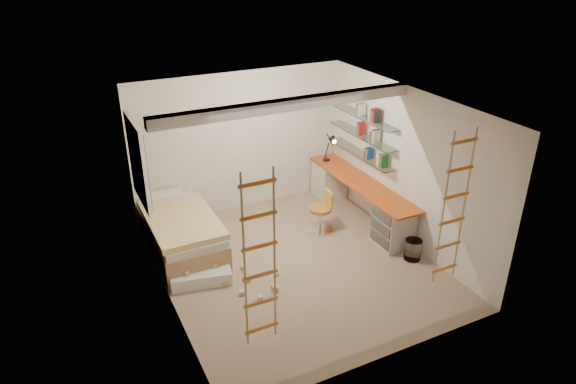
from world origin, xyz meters
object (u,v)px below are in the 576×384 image
desk (359,198)px  swivel_chair (321,217)px  bed (181,233)px  play_platform (199,267)px

desk → swivel_chair: bearing=-172.9°
bed → swivel_chair: size_ratio=2.63×
desk → bed: desk is taller
play_platform → swivel_chair: bearing=8.4°
swivel_chair → play_platform: 2.35m
bed → play_platform: size_ratio=1.97×
desk → bed: bearing=173.5°
bed → play_platform: bearing=-87.9°
bed → swivel_chair: swivel_chair is taller
desk → bed: (-3.20, 0.36, -0.07)m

